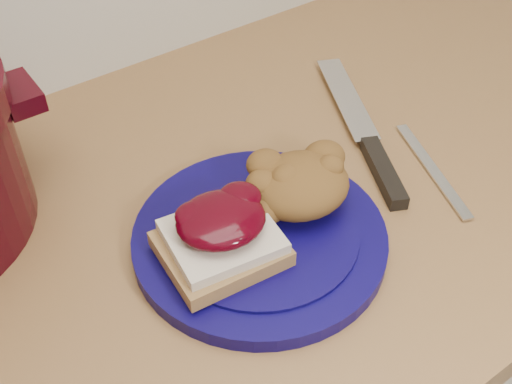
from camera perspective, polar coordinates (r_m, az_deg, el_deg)
plate at (r=0.63m, az=0.33°, el=-4.13°), size 0.29×0.29×0.02m
sandwich at (r=0.59m, az=-3.13°, el=-3.84°), size 0.11×0.10×0.05m
stuffing_mound at (r=0.63m, az=3.89°, el=0.60°), size 0.12×0.11×0.05m
chef_knife at (r=0.74m, az=10.32°, el=3.70°), size 0.14×0.27×0.02m
butter_knife at (r=0.74m, az=15.40°, el=1.99°), size 0.07×0.16×0.00m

